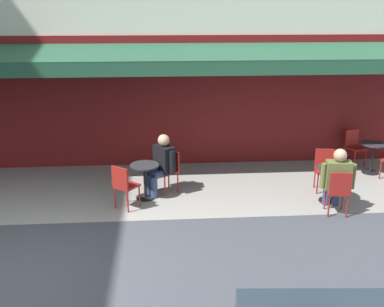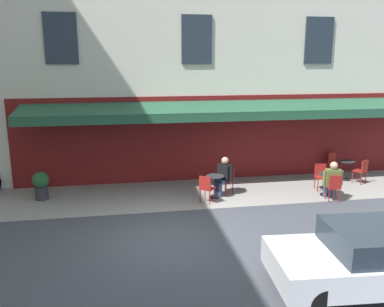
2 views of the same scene
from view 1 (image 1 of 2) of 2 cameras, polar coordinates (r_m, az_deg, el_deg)
name	(u,v)px [view 1 (image 1 of 2)]	position (r m, az deg, el deg)	size (l,w,h in m)	color
ground_plane	(11,281)	(7.25, -22.42, -14.99)	(70.00, 70.00, 0.00)	#42444C
sidewalk_cafe_terrace	(206,186)	(9.95, 1.88, -4.21)	(20.50, 3.20, 0.01)	gray
cafe_table_near_entrance	(372,154)	(11.41, 22.30, -0.01)	(0.60, 0.60, 0.75)	black
cafe_chair_red_near_door	(354,144)	(11.82, 20.21, 1.14)	(0.51, 0.51, 0.91)	maroon
cafe_table_mid_terrace	(331,179)	(9.42, 17.49, -3.21)	(0.60, 0.60, 0.75)	black
cafe_chair_red_back_row	(339,189)	(8.83, 18.43, -4.37)	(0.45, 0.45, 0.91)	maroon
cafe_chair_red_facing_street	(325,166)	(9.98, 16.77, -1.59)	(0.46, 0.46, 0.91)	maroon
cafe_table_streetside	(145,176)	(9.20, -6.12, -2.96)	(0.60, 0.60, 0.75)	black
cafe_chair_red_corner_right	(124,183)	(8.74, -8.82, -3.84)	(0.56, 0.56, 0.91)	maroon
cafe_chair_red_kerbside	(170,167)	(9.50, -2.90, -1.80)	(0.56, 0.56, 0.91)	maroon
seated_patron_in_olive	(337,178)	(8.97, 18.20, -2.97)	(0.66, 0.58, 1.30)	navy
seated_companion_in_black	(161,163)	(9.34, -4.00, -1.20)	(0.64, 0.62, 1.31)	navy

